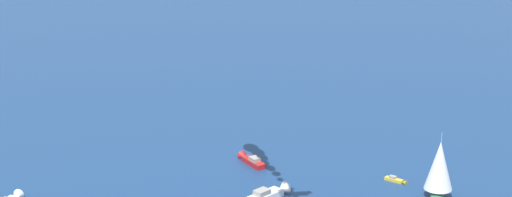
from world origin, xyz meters
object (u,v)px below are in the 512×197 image
(motorboat_outer_ring_d, at_px, (397,180))
(motorboat_far_stbd, at_px, (269,194))
(motorboat_near_centre, at_px, (251,160))
(sailboat_outer_ring_a, at_px, (439,168))

(motorboat_outer_ring_d, bearing_deg, motorboat_far_stbd, 32.98)
(motorboat_near_centre, relative_size, motorboat_far_stbd, 0.74)
(sailboat_outer_ring_a, height_order, motorboat_outer_ring_d, sailboat_outer_ring_a)
(sailboat_outer_ring_a, xyz_separation_m, motorboat_outer_ring_d, (9.11, -5.51, -5.90))
(motorboat_near_centre, distance_m, motorboat_outer_ring_d, 34.00)
(motorboat_near_centre, xyz_separation_m, motorboat_outer_ring_d, (-33.94, 1.99, -0.31))
(motorboat_near_centre, height_order, motorboat_far_stbd, motorboat_far_stbd)
(motorboat_near_centre, xyz_separation_m, sailboat_outer_ring_a, (-43.05, 7.50, 5.59))
(motorboat_outer_ring_d, bearing_deg, sailboat_outer_ring_a, 148.83)
(motorboat_far_stbd, bearing_deg, motorboat_near_centre, -62.57)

